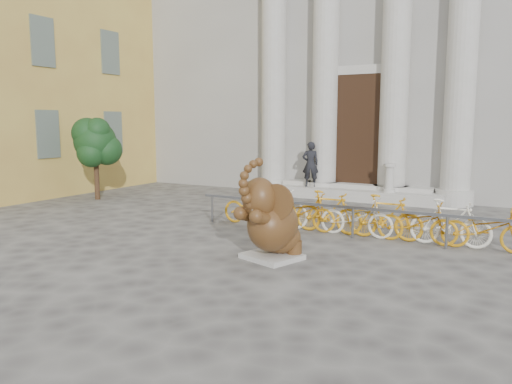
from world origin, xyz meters
The scene contains 9 objects.
ground centered at (0.00, 0.00, 0.00)m, with size 80.00×80.00×0.00m, color #474442.
classical_building centered at (0.00, 14.93, 5.98)m, with size 22.00×10.70×12.00m.
entrance_steps centered at (0.00, 9.40, 0.18)m, with size 6.00×1.20×0.36m, color #A8A59E.
ochre_building centered at (-13.00, 6.00, 6.00)m, with size 8.00×14.00×12.00m, color gold.
elephant_statue centered at (0.97, 1.42, 0.71)m, with size 1.30×1.55×1.95m.
bike_rack centered at (1.80, 4.11, 0.50)m, with size 8.00×0.53×1.00m.
tree centered at (-7.55, 5.21, 1.91)m, with size 1.58×1.44×2.75m.
pedestrian centered at (-1.48, 9.24, 1.14)m, with size 0.57×0.38×1.57m, color black.
balustrade_post centered at (1.31, 9.10, 0.79)m, with size 0.38×0.38×0.93m.
Camera 1 is at (5.18, -6.86, 2.61)m, focal length 35.00 mm.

